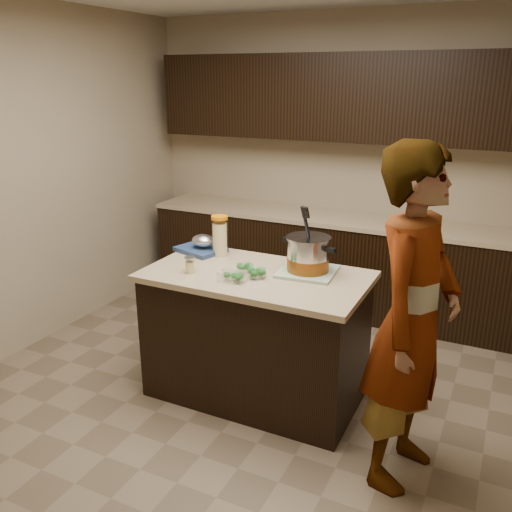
{
  "coord_description": "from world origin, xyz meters",
  "views": [
    {
      "loc": [
        1.46,
        -3.0,
        2.13
      ],
      "look_at": [
        0.0,
        0.0,
        1.02
      ],
      "focal_mm": 38.0,
      "sensor_mm": 36.0,
      "label": 1
    }
  ],
  "objects_px": {
    "island": "(256,335)",
    "person": "(412,321)",
    "stock_pot": "(308,256)",
    "lemonade_pitcher": "(220,237)"
  },
  "relations": [
    {
      "from": "stock_pot",
      "to": "lemonade_pitcher",
      "type": "xyz_separation_m",
      "value": [
        -0.7,
        0.08,
        0.02
      ]
    },
    {
      "from": "stock_pot",
      "to": "person",
      "type": "relative_size",
      "value": 0.22
    },
    {
      "from": "island",
      "to": "stock_pot",
      "type": "relative_size",
      "value": 3.54
    },
    {
      "from": "lemonade_pitcher",
      "to": "person",
      "type": "relative_size",
      "value": 0.15
    },
    {
      "from": "lemonade_pitcher",
      "to": "person",
      "type": "distance_m",
      "value": 1.59
    },
    {
      "from": "island",
      "to": "person",
      "type": "bearing_deg",
      "value": -18.12
    },
    {
      "from": "island",
      "to": "stock_pot",
      "type": "bearing_deg",
      "value": 27.26
    },
    {
      "from": "lemonade_pitcher",
      "to": "person",
      "type": "height_order",
      "value": "person"
    },
    {
      "from": "island",
      "to": "stock_pot",
      "type": "xyz_separation_m",
      "value": [
        0.3,
        0.16,
        0.56
      ]
    },
    {
      "from": "person",
      "to": "island",
      "type": "bearing_deg",
      "value": 82.65
    }
  ]
}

